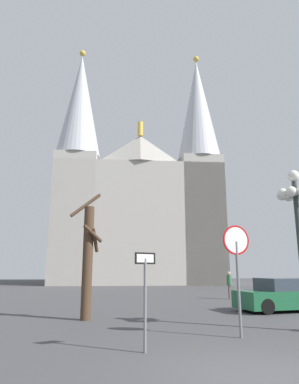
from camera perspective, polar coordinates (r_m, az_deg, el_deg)
ground_plane at (r=7.02m, az=18.53°, el=-27.46°), size 120.00×120.00×0.00m
cathedral at (r=44.92m, az=-1.93°, el=-2.35°), size 21.15×13.55×30.63m
stop_sign at (r=10.37m, az=14.34°, el=-10.34°), size 0.85×0.22×3.11m
one_way_arrow_sign at (r=8.36m, az=-0.74°, el=-15.73°), size 0.52×0.29×2.24m
street_lamp at (r=12.24m, az=23.37°, el=-3.28°), size 1.21×1.21×5.10m
bare_tree at (r=13.59m, az=-10.25°, el=-10.75°), size 1.39×1.41×4.96m
parked_car_near_green at (r=17.23m, az=21.38°, el=-15.75°), size 4.38×2.49×1.44m
pedestrian_walking at (r=22.90m, az=13.13°, el=-14.45°), size 0.32×0.32×1.68m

